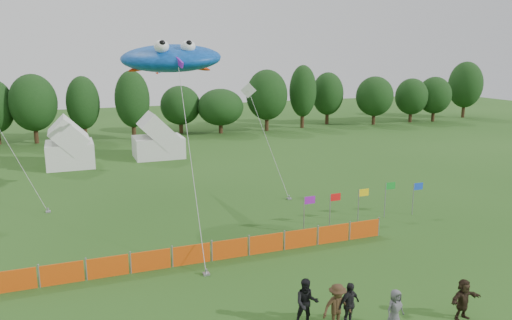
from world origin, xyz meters
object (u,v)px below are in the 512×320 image
object	(u,v)px
spectator_c	(337,307)
spectator_e	(395,309)
spectator_b	(307,303)
tent_right	(158,140)
spectator_d	(349,304)
barrier_fence	(211,252)
spectator_f	(463,299)
stingray_kite	(170,58)
tent_left	(69,146)

from	to	relation	value
spectator_c	spectator_e	bearing A→B (deg)	-16.53
spectator_b	tent_right	bearing A→B (deg)	108.30
spectator_b	spectator_d	xyz separation A→B (m)	(1.53, -0.58, -0.07)
barrier_fence	spectator_b	xyz separation A→B (m)	(1.75, -7.15, 0.46)
tent_right	spectator_f	xyz separation A→B (m)	(5.66, -34.95, -0.87)
tent_right	spectator_b	distance (m)	33.20
tent_right	stingray_kite	xyz separation A→B (m)	(-1.65, -15.44, 8.17)
spectator_b	spectator_e	bearing A→B (deg)	-4.28
barrier_fence	spectator_f	world-z (taller)	spectator_f
spectator_d	stingray_kite	distance (m)	20.62
tent_left	spectator_f	world-z (taller)	tent_left
tent_left	spectator_b	xyz separation A→B (m)	(7.93, -32.08, -0.89)
spectator_e	stingray_kite	distance (m)	21.59
spectator_b	spectator_d	bearing A→B (deg)	-1.91
tent_right	spectator_b	size ratio (longest dim) A/B	2.49
spectator_d	spectator_e	distance (m)	1.73
spectator_b	spectator_c	xyz separation A→B (m)	(0.96, -0.65, -0.03)
tent_right	spectator_f	distance (m)	35.42
spectator_e	spectator_d	bearing A→B (deg)	148.41
spectator_b	spectator_e	size ratio (longest dim) A/B	1.24
spectator_d	spectator_e	size ratio (longest dim) A/B	1.15
tent_left	tent_right	size ratio (longest dim) A/B	0.87
spectator_f	stingray_kite	distance (m)	22.72
spectator_d	tent_right	bearing A→B (deg)	76.55
tent_left	tent_right	bearing A→B (deg)	7.69
barrier_fence	stingray_kite	xyz separation A→B (m)	(0.41, 10.60, 9.38)
spectator_d	spectator_f	bearing A→B (deg)	-30.43
spectator_b	spectator_c	distance (m)	1.16
tent_left	spectator_e	world-z (taller)	tent_left
barrier_fence	tent_left	bearing A→B (deg)	103.91
spectator_b	spectator_e	world-z (taller)	spectator_b
spectator_f	stingray_kite	world-z (taller)	stingray_kite
spectator_d	spectator_e	bearing A→B (deg)	-40.86
stingray_kite	barrier_fence	bearing A→B (deg)	-92.23
spectator_c	spectator_e	world-z (taller)	spectator_c
tent_left	spectator_e	xyz separation A→B (m)	(11.02, -33.40, -1.08)
spectator_b	spectator_f	world-z (taller)	spectator_b
barrier_fence	spectator_f	size ratio (longest dim) A/B	11.87
tent_left	spectator_b	bearing A→B (deg)	-76.12
stingray_kite	spectator_e	bearing A→B (deg)	-76.92
tent_left	tent_right	xyz separation A→B (m)	(8.24, 1.11, -0.15)
barrier_fence	spectator_c	bearing A→B (deg)	-70.83
tent_left	spectator_f	distance (m)	36.60
tent_right	stingray_kite	distance (m)	17.55
spectator_f	spectator_d	bearing A→B (deg)	158.53
spectator_b	stingray_kite	distance (m)	19.91
spectator_e	stingray_kite	world-z (taller)	stingray_kite
tent_right	barrier_fence	world-z (taller)	tent_right
barrier_fence	spectator_b	bearing A→B (deg)	-76.23
tent_right	spectator_f	world-z (taller)	tent_right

